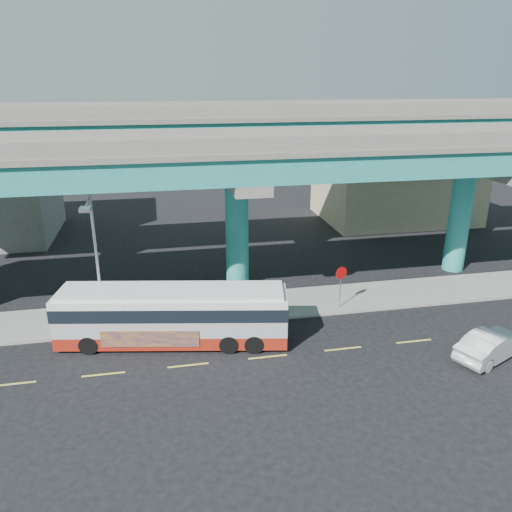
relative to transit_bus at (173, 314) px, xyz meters
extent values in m
plane|color=black|center=(4.54, -2.13, -1.68)|extent=(120.00, 120.00, 0.00)
cube|color=gray|center=(4.54, 3.37, -1.60)|extent=(70.00, 4.00, 0.15)
cube|color=#D8C64C|center=(-7.46, -2.43, -1.67)|extent=(2.00, 0.12, 0.01)
cube|color=#D8C64C|center=(-3.46, -2.43, -1.67)|extent=(2.00, 0.12, 0.01)
cube|color=#D8C64C|center=(0.54, -2.43, -1.67)|extent=(2.00, 0.12, 0.01)
cube|color=#D8C64C|center=(4.54, -2.43, -1.67)|extent=(2.00, 0.12, 0.01)
cube|color=#D8C64C|center=(8.54, -2.43, -1.67)|extent=(2.00, 0.12, 0.01)
cube|color=#D8C64C|center=(12.54, -2.43, -1.67)|extent=(2.00, 0.12, 0.01)
cube|color=#D8C64C|center=(16.54, -2.43, -1.67)|extent=(2.00, 0.12, 0.01)
cylinder|color=teal|center=(4.54, 6.87, 2.02)|extent=(1.50, 1.50, 7.40)
cube|color=gray|center=(4.54, 6.87, 6.02)|extent=(2.00, 12.00, 0.60)
cube|color=gray|center=(4.54, 10.37, 6.92)|extent=(1.80, 5.00, 1.20)
cylinder|color=teal|center=(20.54, 6.87, 2.02)|extent=(1.50, 1.50, 7.40)
cube|color=gray|center=(20.54, 6.87, 6.02)|extent=(2.00, 12.00, 0.60)
cube|color=gray|center=(20.54, 10.37, 6.92)|extent=(1.80, 5.00, 1.20)
cube|color=teal|center=(4.54, 3.37, 7.02)|extent=(52.00, 5.00, 1.40)
cube|color=gray|center=(4.54, 3.37, 7.87)|extent=(52.00, 5.40, 0.30)
cube|color=gray|center=(4.54, 0.87, 8.42)|extent=(52.00, 0.25, 0.80)
cube|color=gray|center=(4.54, 5.87, 8.42)|extent=(52.00, 0.25, 0.80)
cube|color=teal|center=(4.54, 10.37, 8.22)|extent=(52.00, 5.00, 1.40)
cube|color=gray|center=(4.54, 10.37, 9.07)|extent=(52.00, 5.40, 0.30)
cube|color=gray|center=(4.54, 7.87, 9.62)|extent=(52.00, 0.25, 0.80)
cube|color=gray|center=(4.54, 12.87, 9.62)|extent=(52.00, 0.25, 0.80)
cube|color=#C1B18A|center=(22.54, 20.87, 1.82)|extent=(14.00, 10.00, 7.00)
cube|color=black|center=(22.54, 15.77, 3.92)|extent=(12.00, 0.25, 1.20)
cube|color=maroon|center=(-0.01, 0.01, -1.14)|extent=(12.12, 4.69, 0.69)
cube|color=silver|center=(-0.01, 0.01, -0.05)|extent=(12.12, 4.69, 1.48)
cube|color=black|center=(-0.01, 0.01, 0.45)|extent=(12.19, 4.75, 0.69)
cube|color=silver|center=(-0.01, 0.01, 0.99)|extent=(12.12, 4.69, 0.40)
cube|color=silver|center=(-0.01, 0.01, 1.29)|extent=(11.68, 4.37, 0.20)
cube|color=black|center=(5.83, -1.10, 0.30)|extent=(0.48, 2.24, 1.19)
cube|color=black|center=(-5.86, 1.11, 0.30)|extent=(0.48, 2.24, 1.19)
cube|color=#151353|center=(-1.22, -1.07, -0.77)|extent=(4.86, 0.97, 0.89)
cylinder|color=black|center=(-4.30, -0.34, -1.18)|extent=(1.03, 0.48, 0.99)
cylinder|color=black|center=(-3.88, 1.90, -1.18)|extent=(1.03, 0.48, 0.99)
cylinder|color=black|center=(2.69, -1.66, -1.18)|extent=(1.03, 0.48, 0.99)
cylinder|color=black|center=(3.11, 0.57, -1.18)|extent=(1.03, 0.48, 0.99)
cylinder|color=black|center=(3.95, -1.90, -1.18)|extent=(1.03, 0.48, 0.99)
cylinder|color=black|center=(4.37, 0.33, -1.18)|extent=(1.03, 0.48, 0.99)
imported|color=silver|center=(15.48, -4.69, -0.95)|extent=(4.87, 5.59, 1.46)
cylinder|color=gray|center=(-3.71, 1.87, 2.28)|extent=(0.16, 0.16, 7.62)
cylinder|color=gray|center=(-3.71, 0.83, 5.89)|extent=(0.12, 2.06, 0.12)
cube|color=gray|center=(-3.71, -0.20, 5.84)|extent=(0.50, 0.70, 0.18)
cylinder|color=gray|center=(9.99, 2.07, -0.38)|extent=(0.06, 0.06, 2.29)
cylinder|color=#B20A0A|center=(9.99, 2.04, 0.71)|extent=(0.78, 0.22, 0.79)
camera|label=1|loc=(-0.35, -23.81, 11.62)|focal=35.00mm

